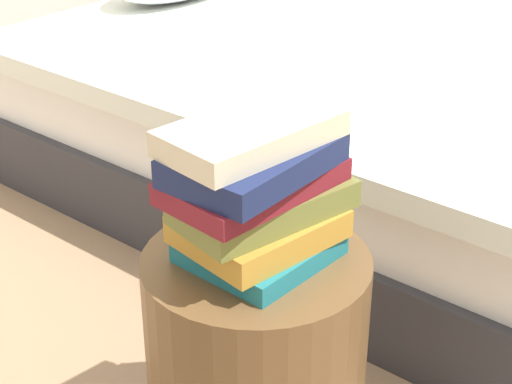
{
  "coord_description": "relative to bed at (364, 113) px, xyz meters",
  "views": [
    {
      "loc": [
        -0.89,
        -0.8,
        1.22
      ],
      "look_at": [
        0.0,
        0.0,
        0.59
      ],
      "focal_mm": 58.77,
      "sensor_mm": 36.0,
      "label": 1
    }
  ],
  "objects": [
    {
      "name": "side_table",
      "position": [
        -1.12,
        -0.56,
        -0.0
      ],
      "size": [
        0.4,
        0.4,
        0.46
      ],
      "primitive_type": "cylinder",
      "color": "brown",
      "rests_on": "ground_plane"
    },
    {
      "name": "book_cream",
      "position": [
        -1.13,
        -0.55,
        0.46
      ],
      "size": [
        0.3,
        0.18,
        0.04
      ],
      "primitive_type": "cube",
      "rotation": [
        0.0,
        0.0,
        -0.08
      ],
      "color": "beige",
      "rests_on": "book_navy"
    },
    {
      "name": "book_maroon",
      "position": [
        -1.12,
        -0.55,
        0.38
      ],
      "size": [
        0.3,
        0.18,
        0.04
      ],
      "primitive_type": "cube",
      "rotation": [
        0.0,
        0.0,
        -0.04
      ],
      "color": "maroon",
      "rests_on": "book_olive"
    },
    {
      "name": "book_olive",
      "position": [
        -1.11,
        -0.56,
        0.34
      ],
      "size": [
        0.31,
        0.2,
        0.05
      ],
      "primitive_type": "cube",
      "rotation": [
        0.0,
        0.0,
        -0.16
      ],
      "color": "olive",
      "rests_on": "book_ochre"
    },
    {
      "name": "book_teal",
      "position": [
        -1.11,
        -0.55,
        0.24
      ],
      "size": [
        0.23,
        0.21,
        0.04
      ],
      "primitive_type": "cube",
      "rotation": [
        0.0,
        0.0,
        0.01
      ],
      "color": "#1E727F",
      "rests_on": "side_table"
    },
    {
      "name": "book_ochre",
      "position": [
        -1.11,
        -0.55,
        0.29
      ],
      "size": [
        0.27,
        0.22,
        0.05
      ],
      "primitive_type": "cube",
      "rotation": [
        0.0,
        0.0,
        -0.1
      ],
      "color": "#B7842D",
      "rests_on": "book_teal"
    },
    {
      "name": "bed",
      "position": [
        0.0,
        0.0,
        0.0
      ],
      "size": [
        1.61,
        2.06,
        0.62
      ],
      "rotation": [
        0.0,
        0.0,
        0.04
      ],
      "color": "#2D2D33",
      "rests_on": "ground_plane"
    },
    {
      "name": "book_navy",
      "position": [
        -1.13,
        -0.56,
        0.42
      ],
      "size": [
        0.29,
        0.19,
        0.05
      ],
      "primitive_type": "cube",
      "rotation": [
        0.0,
        0.0,
        0.06
      ],
      "color": "#19234C",
      "rests_on": "book_maroon"
    }
  ]
}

